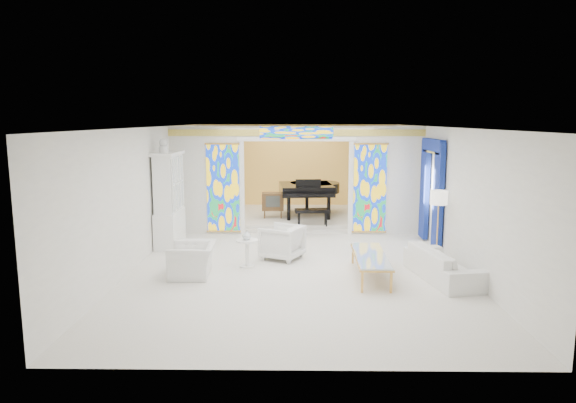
{
  "coord_description": "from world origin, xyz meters",
  "views": [
    {
      "loc": [
        -0.03,
        -12.15,
        3.18
      ],
      "look_at": [
        -0.2,
        0.2,
        1.2
      ],
      "focal_mm": 32.0,
      "sensor_mm": 36.0,
      "label": 1
    }
  ],
  "objects_px": {
    "grand_piano": "(310,189)",
    "china_cabinet": "(169,200)",
    "coffee_table": "(370,257)",
    "armchair_left": "(193,260)",
    "tv_console": "(273,201)",
    "armchair_right": "(282,242)",
    "sofa": "(443,264)"
  },
  "relations": [
    {
      "from": "armchair_left",
      "to": "sofa",
      "type": "height_order",
      "value": "armchair_left"
    },
    {
      "from": "armchair_left",
      "to": "coffee_table",
      "type": "distance_m",
      "value": 3.64
    },
    {
      "from": "armchair_left",
      "to": "sofa",
      "type": "distance_m",
      "value": 5.08
    },
    {
      "from": "coffee_table",
      "to": "grand_piano",
      "type": "distance_m",
      "value": 6.07
    },
    {
      "from": "armchair_right",
      "to": "sofa",
      "type": "distance_m",
      "value": 3.6
    },
    {
      "from": "armchair_right",
      "to": "grand_piano",
      "type": "distance_m",
      "value": 4.69
    },
    {
      "from": "china_cabinet",
      "to": "tv_console",
      "type": "height_order",
      "value": "china_cabinet"
    },
    {
      "from": "armchair_right",
      "to": "sofa",
      "type": "height_order",
      "value": "armchair_right"
    },
    {
      "from": "coffee_table",
      "to": "tv_console",
      "type": "xyz_separation_m",
      "value": [
        -2.22,
        5.45,
        0.25
      ]
    },
    {
      "from": "tv_console",
      "to": "china_cabinet",
      "type": "bearing_deg",
      "value": -133.86
    },
    {
      "from": "coffee_table",
      "to": "china_cabinet",
      "type": "bearing_deg",
      "value": 150.94
    },
    {
      "from": "armchair_left",
      "to": "china_cabinet",
      "type": "bearing_deg",
      "value": -160.33
    },
    {
      "from": "sofa",
      "to": "grand_piano",
      "type": "relative_size",
      "value": 0.68
    },
    {
      "from": "grand_piano",
      "to": "china_cabinet",
      "type": "bearing_deg",
      "value": -143.13
    },
    {
      "from": "tv_console",
      "to": "sofa",
      "type": "bearing_deg",
      "value": -59.07
    },
    {
      "from": "coffee_table",
      "to": "tv_console",
      "type": "bearing_deg",
      "value": 112.17
    },
    {
      "from": "armchair_left",
      "to": "grand_piano",
      "type": "distance_m",
      "value": 6.49
    },
    {
      "from": "tv_console",
      "to": "coffee_table",
      "type": "bearing_deg",
      "value": -70.27
    },
    {
      "from": "armchair_left",
      "to": "grand_piano",
      "type": "relative_size",
      "value": 0.32
    },
    {
      "from": "armchair_left",
      "to": "armchair_right",
      "type": "relative_size",
      "value": 1.19
    },
    {
      "from": "china_cabinet",
      "to": "coffee_table",
      "type": "xyz_separation_m",
      "value": [
        4.72,
        -2.62,
        -0.74
      ]
    },
    {
      "from": "china_cabinet",
      "to": "tv_console",
      "type": "relative_size",
      "value": 3.54
    },
    {
      "from": "sofa",
      "to": "grand_piano",
      "type": "bearing_deg",
      "value": 11.78
    },
    {
      "from": "armchair_right",
      "to": "armchair_left",
      "type": "bearing_deg",
      "value": -27.24
    },
    {
      "from": "coffee_table",
      "to": "grand_piano",
      "type": "xyz_separation_m",
      "value": [
        -1.06,
        5.95,
        0.57
      ]
    },
    {
      "from": "coffee_table",
      "to": "tv_console",
      "type": "distance_m",
      "value": 5.89
    },
    {
      "from": "armchair_left",
      "to": "armchair_right",
      "type": "height_order",
      "value": "armchair_right"
    },
    {
      "from": "armchair_left",
      "to": "tv_console",
      "type": "height_order",
      "value": "tv_console"
    },
    {
      "from": "coffee_table",
      "to": "grand_piano",
      "type": "bearing_deg",
      "value": 100.09
    },
    {
      "from": "sofa",
      "to": "tv_console",
      "type": "height_order",
      "value": "tv_console"
    },
    {
      "from": "sofa",
      "to": "coffee_table",
      "type": "distance_m",
      "value": 1.46
    },
    {
      "from": "china_cabinet",
      "to": "sofa",
      "type": "xyz_separation_m",
      "value": [
        6.17,
        -2.74,
        -0.86
      ]
    }
  ]
}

